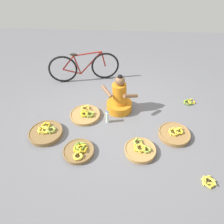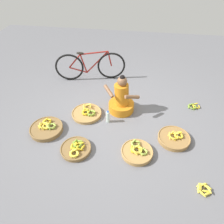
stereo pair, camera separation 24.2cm
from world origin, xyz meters
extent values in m
plane|color=slate|center=(0.00, 0.00, 0.00)|extent=(10.00, 10.00, 0.00)
cylinder|color=orange|center=(0.12, 0.30, 0.09)|extent=(0.52, 0.52, 0.18)
cylinder|color=orange|center=(0.12, 0.30, 0.40)|extent=(0.38, 0.36, 0.45)
sphere|color=brown|center=(0.12, 0.30, 0.70)|extent=(0.19, 0.19, 0.19)
sphere|color=black|center=(0.12, 0.30, 0.77)|extent=(0.10, 0.10, 0.10)
cylinder|color=brown|center=(-0.13, 0.25, 0.48)|extent=(0.25, 0.28, 0.16)
cylinder|color=brown|center=(0.33, 0.13, 0.48)|extent=(0.30, 0.22, 0.16)
torus|color=black|center=(-1.27, 1.29, 0.34)|extent=(0.68, 0.20, 0.68)
torus|color=black|center=(-0.27, 1.52, 0.34)|extent=(0.68, 0.20, 0.68)
cylinder|color=maroon|center=(-0.61, 1.44, 0.45)|extent=(0.55, 0.16, 0.55)
cylinder|color=maroon|center=(-0.93, 1.37, 0.43)|extent=(0.15, 0.07, 0.49)
cylinder|color=maroon|center=(-0.67, 1.43, 0.69)|extent=(0.64, 0.18, 0.08)
cylinder|color=maroon|center=(-1.07, 1.34, 0.27)|extent=(0.42, 0.13, 0.18)
cylinder|color=maroon|center=(-1.13, 1.32, 0.50)|extent=(0.31, 0.10, 0.35)
cylinder|color=maroon|center=(-0.31, 1.51, 0.53)|extent=(0.12, 0.06, 0.38)
ellipsoid|color=black|center=(-0.99, 1.35, 0.70)|extent=(0.18, 0.08, 0.05)
cylinder|color=brown|center=(-1.18, -0.51, 0.04)|extent=(0.59, 0.59, 0.08)
torus|color=brown|center=(-1.18, -0.51, 0.08)|extent=(0.61, 0.61, 0.02)
ellipsoid|color=#9EB747|center=(-1.03, -0.49, 0.11)|extent=(0.06, 0.14, 0.06)
ellipsoid|color=#9EB747|center=(-1.05, -0.44, 0.11)|extent=(0.13, 0.11, 0.07)
ellipsoid|color=#9EB747|center=(-1.10, -0.43, 0.10)|extent=(0.14, 0.07, 0.06)
ellipsoid|color=#9EB747|center=(-1.14, -0.48, 0.11)|extent=(0.03, 0.13, 0.08)
ellipsoid|color=#9EB747|center=(-1.12, -0.53, 0.11)|extent=(0.12, 0.11, 0.08)
ellipsoid|color=#9EB747|center=(-1.06, -0.53, 0.11)|extent=(0.13, 0.09, 0.08)
sphere|color=#382D19|center=(-1.09, -0.48, 0.11)|extent=(0.03, 0.03, 0.03)
ellipsoid|color=gold|center=(-1.16, -0.38, 0.11)|extent=(0.04, 0.13, 0.06)
ellipsoid|color=gold|center=(-1.20, -0.33, 0.11)|extent=(0.14, 0.07, 0.08)
ellipsoid|color=gold|center=(-1.26, -0.35, 0.11)|extent=(0.11, 0.12, 0.07)
ellipsoid|color=gold|center=(-1.26, -0.42, 0.11)|extent=(0.11, 0.13, 0.06)
ellipsoid|color=gold|center=(-1.19, -0.43, 0.10)|extent=(0.13, 0.09, 0.06)
sphere|color=#382D19|center=(-1.21, -0.38, 0.11)|extent=(0.03, 0.03, 0.03)
ellipsoid|color=yellow|center=(-1.16, -0.48, 0.10)|extent=(0.06, 0.15, 0.06)
ellipsoid|color=yellow|center=(-1.19, -0.44, 0.11)|extent=(0.14, 0.12, 0.09)
ellipsoid|color=yellow|center=(-1.24, -0.43, 0.11)|extent=(0.15, 0.05, 0.09)
ellipsoid|color=yellow|center=(-1.29, -0.47, 0.11)|extent=(0.08, 0.15, 0.07)
ellipsoid|color=yellow|center=(-1.30, -0.51, 0.11)|extent=(0.06, 0.15, 0.09)
ellipsoid|color=yellow|center=(-1.25, -0.56, 0.12)|extent=(0.15, 0.08, 0.09)
ellipsoid|color=yellow|center=(-1.20, -0.55, 0.12)|extent=(0.14, 0.10, 0.09)
sphere|color=#382D19|center=(-1.23, -0.49, 0.11)|extent=(0.03, 0.03, 0.03)
ellipsoid|color=yellow|center=(-1.13, -0.51, 0.11)|extent=(0.04, 0.12, 0.06)
ellipsoid|color=yellow|center=(-1.18, -0.46, 0.11)|extent=(0.12, 0.04, 0.08)
ellipsoid|color=yellow|center=(-1.23, -0.51, 0.10)|extent=(0.05, 0.12, 0.05)
ellipsoid|color=yellow|center=(-1.18, -0.56, 0.11)|extent=(0.12, 0.05, 0.07)
sphere|color=#382D19|center=(-1.18, -0.51, 0.11)|extent=(0.03, 0.03, 0.03)
cylinder|color=olive|center=(1.14, -0.39, 0.04)|extent=(0.55, 0.55, 0.08)
torus|color=olive|center=(1.14, -0.39, 0.08)|extent=(0.57, 0.57, 0.02)
ellipsoid|color=yellow|center=(1.26, -0.36, 0.11)|extent=(0.04, 0.13, 0.06)
ellipsoid|color=yellow|center=(1.21, -0.31, 0.11)|extent=(0.13, 0.05, 0.09)
ellipsoid|color=yellow|center=(1.15, -0.36, 0.11)|extent=(0.05, 0.13, 0.07)
ellipsoid|color=yellow|center=(1.21, -0.42, 0.11)|extent=(0.13, 0.05, 0.07)
sphere|color=#382D19|center=(1.21, -0.36, 0.11)|extent=(0.04, 0.04, 0.04)
ellipsoid|color=yellow|center=(1.19, -0.41, 0.11)|extent=(0.05, 0.15, 0.09)
ellipsoid|color=yellow|center=(1.15, -0.34, 0.11)|extent=(0.15, 0.08, 0.09)
ellipsoid|color=yellow|center=(1.08, -0.34, 0.11)|extent=(0.13, 0.11, 0.09)
ellipsoid|color=yellow|center=(1.05, -0.41, 0.11)|extent=(0.05, 0.15, 0.09)
ellipsoid|color=yellow|center=(1.09, -0.46, 0.11)|extent=(0.15, 0.08, 0.09)
ellipsoid|color=yellow|center=(1.16, -0.45, 0.11)|extent=(0.14, 0.10, 0.07)
sphere|color=#382D19|center=(1.12, -0.40, 0.10)|extent=(0.03, 0.03, 0.03)
cylinder|color=brown|center=(-0.51, -0.87, 0.03)|extent=(0.51, 0.51, 0.06)
torus|color=brown|center=(-0.51, -0.87, 0.06)|extent=(0.52, 0.52, 0.02)
ellipsoid|color=gold|center=(-0.39, -0.87, 0.09)|extent=(0.06, 0.16, 0.08)
ellipsoid|color=gold|center=(-0.46, -0.79, 0.09)|extent=(0.16, 0.04, 0.08)
ellipsoid|color=gold|center=(-0.53, -0.85, 0.09)|extent=(0.04, 0.16, 0.08)
ellipsoid|color=gold|center=(-0.44, -0.92, 0.10)|extent=(0.16, 0.07, 0.09)
sphere|color=#382D19|center=(-0.46, -0.86, 0.09)|extent=(0.03, 0.03, 0.03)
ellipsoid|color=olive|center=(-0.43, -0.82, 0.10)|extent=(0.06, 0.15, 0.09)
ellipsoid|color=olive|center=(-0.49, -0.74, 0.09)|extent=(0.15, 0.05, 0.07)
ellipsoid|color=olive|center=(-0.56, -0.78, 0.09)|extent=(0.09, 0.15, 0.07)
ellipsoid|color=olive|center=(-0.56, -0.83, 0.09)|extent=(0.09, 0.15, 0.06)
ellipsoid|color=olive|center=(-0.48, -0.87, 0.09)|extent=(0.15, 0.07, 0.07)
sphere|color=#382D19|center=(-0.50, -0.81, 0.09)|extent=(0.03, 0.03, 0.03)
ellipsoid|color=gold|center=(-0.48, -0.87, 0.09)|extent=(0.04, 0.12, 0.08)
ellipsoid|color=gold|center=(-0.54, -0.82, 0.09)|extent=(0.12, 0.06, 0.08)
ellipsoid|color=gold|center=(-0.58, -0.88, 0.09)|extent=(0.05, 0.12, 0.07)
ellipsoid|color=gold|center=(-0.53, -0.92, 0.10)|extent=(0.12, 0.05, 0.08)
sphere|color=#382D19|center=(-0.53, -0.87, 0.09)|extent=(0.04, 0.04, 0.04)
ellipsoid|color=yellow|center=(-0.44, -1.00, 0.09)|extent=(0.06, 0.13, 0.06)
ellipsoid|color=yellow|center=(-0.46, -0.97, 0.09)|extent=(0.11, 0.12, 0.06)
ellipsoid|color=yellow|center=(-0.52, -0.96, 0.10)|extent=(0.13, 0.08, 0.09)
ellipsoid|color=yellow|center=(-0.55, -0.99, 0.10)|extent=(0.09, 0.13, 0.08)
ellipsoid|color=yellow|center=(-0.55, -1.04, 0.09)|extent=(0.09, 0.13, 0.06)
ellipsoid|color=yellow|center=(-0.50, -1.07, 0.09)|extent=(0.13, 0.05, 0.07)
ellipsoid|color=yellow|center=(-0.46, -1.05, 0.09)|extent=(0.11, 0.12, 0.06)
sphere|color=#382D19|center=(-0.50, -1.01, 0.09)|extent=(0.03, 0.03, 0.03)
cylinder|color=#A87F47|center=(0.51, -0.79, 0.04)|extent=(0.51, 0.51, 0.07)
torus|color=#A87F47|center=(0.51, -0.79, 0.07)|extent=(0.53, 0.53, 0.02)
ellipsoid|color=#9EB747|center=(0.66, -0.81, 0.10)|extent=(0.04, 0.12, 0.07)
ellipsoid|color=#9EB747|center=(0.64, -0.77, 0.10)|extent=(0.11, 0.10, 0.06)
ellipsoid|color=#9EB747|center=(0.59, -0.77, 0.10)|extent=(0.12, 0.07, 0.06)
ellipsoid|color=#9EB747|center=(0.56, -0.79, 0.09)|extent=(0.08, 0.12, 0.05)
ellipsoid|color=#9EB747|center=(0.57, -0.84, 0.10)|extent=(0.09, 0.11, 0.05)
ellipsoid|color=#9EB747|center=(0.60, -0.86, 0.10)|extent=(0.12, 0.04, 0.07)
ellipsoid|color=#9EB747|center=(0.63, -0.86, 0.10)|extent=(0.12, 0.09, 0.06)
sphere|color=#382D19|center=(0.61, -0.81, 0.10)|extent=(0.03, 0.03, 0.03)
ellipsoid|color=#9EB747|center=(0.53, -0.68, 0.10)|extent=(0.06, 0.14, 0.07)
ellipsoid|color=#9EB747|center=(0.48, -0.61, 0.10)|extent=(0.14, 0.06, 0.06)
ellipsoid|color=#9EB747|center=(0.43, -0.63, 0.11)|extent=(0.12, 0.12, 0.09)
ellipsoid|color=#9EB747|center=(0.42, -0.69, 0.10)|extent=(0.08, 0.13, 0.06)
ellipsoid|color=#9EB747|center=(0.50, -0.72, 0.10)|extent=(0.13, 0.09, 0.08)
sphere|color=#382D19|center=(0.47, -0.67, 0.10)|extent=(0.03, 0.03, 0.03)
ellipsoid|color=gold|center=(0.54, -0.77, 0.11)|extent=(0.05, 0.15, 0.08)
ellipsoid|color=gold|center=(0.48, -0.72, 0.10)|extent=(0.14, 0.03, 0.08)
ellipsoid|color=gold|center=(0.42, -0.79, 0.10)|extent=(0.04, 0.15, 0.06)
ellipsoid|color=gold|center=(0.47, -0.85, 0.10)|extent=(0.15, 0.05, 0.06)
sphere|color=#382D19|center=(0.48, -0.78, 0.10)|extent=(0.03, 0.03, 0.03)
ellipsoid|color=yellow|center=(0.57, -0.79, 0.11)|extent=(0.04, 0.14, 0.09)
ellipsoid|color=yellow|center=(0.54, -0.74, 0.10)|extent=(0.15, 0.09, 0.07)
ellipsoid|color=yellow|center=(0.48, -0.74, 0.11)|extent=(0.15, 0.10, 0.08)
ellipsoid|color=yellow|center=(0.45, -0.79, 0.10)|extent=(0.05, 0.15, 0.07)
ellipsoid|color=yellow|center=(0.47, -0.84, 0.11)|extent=(0.14, 0.12, 0.08)
ellipsoid|color=yellow|center=(0.53, -0.86, 0.11)|extent=(0.15, 0.07, 0.09)
sphere|color=#382D19|center=(0.51, -0.79, 0.10)|extent=(0.03, 0.03, 0.03)
cylinder|color=#A87F47|center=(-0.55, 0.04, 0.03)|extent=(0.59, 0.59, 0.06)
torus|color=#A87F47|center=(-0.55, 0.04, 0.06)|extent=(0.60, 0.60, 0.02)
ellipsoid|color=#8CAD38|center=(-0.39, -0.01, 0.09)|extent=(0.07, 0.14, 0.08)
ellipsoid|color=#8CAD38|center=(-0.42, 0.06, 0.09)|extent=(0.13, 0.11, 0.08)
ellipsoid|color=#8CAD38|center=(-0.45, 0.07, 0.09)|extent=(0.14, 0.04, 0.07)
ellipsoid|color=#8CAD38|center=(-0.51, 0.04, 0.09)|extent=(0.09, 0.14, 0.07)
ellipsoid|color=#8CAD38|center=(-0.51, -0.02, 0.09)|extent=(0.09, 0.14, 0.08)
ellipsoid|color=#8CAD38|center=(-0.47, -0.05, 0.09)|extent=(0.14, 0.07, 0.08)
ellipsoid|color=#8CAD38|center=(-0.41, -0.04, 0.09)|extent=(0.13, 0.11, 0.07)
sphere|color=#382D19|center=(-0.45, 0.01, 0.09)|extent=(0.03, 0.03, 0.03)
ellipsoid|color=yellow|center=(-0.51, 0.20, 0.09)|extent=(0.07, 0.16, 0.09)
ellipsoid|color=yellow|center=(-0.57, 0.25, 0.10)|extent=(0.15, 0.05, 0.09)
ellipsoid|color=yellow|center=(-0.64, 0.17, 0.09)|extent=(0.06, 0.16, 0.07)
ellipsoid|color=yellow|center=(-0.57, 0.11, 0.09)|extent=(0.15, 0.05, 0.08)
sphere|color=#382D19|center=(-0.58, 0.18, 0.09)|extent=(0.03, 0.03, 0.03)
ellipsoid|color=gold|center=(-0.51, 0.00, 0.09)|extent=(0.05, 0.13, 0.08)
ellipsoid|color=gold|center=(-0.53, 0.05, 0.09)|extent=(0.12, 0.11, 0.07)
ellipsoid|color=gold|center=(-0.57, 0.06, 0.09)|extent=(0.13, 0.06, 0.08)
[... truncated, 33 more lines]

